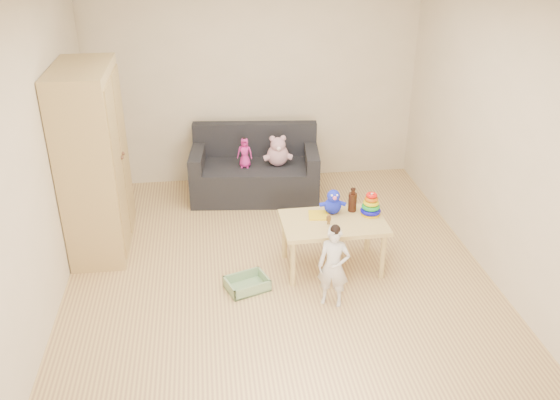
{
  "coord_description": "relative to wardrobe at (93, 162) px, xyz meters",
  "views": [
    {
      "loc": [
        -0.61,
        -4.79,
        3.21
      ],
      "look_at": [
        0.05,
        0.25,
        0.65
      ],
      "focal_mm": 38.0,
      "sensor_mm": 36.0,
      "label": 1
    }
  ],
  "objects": [
    {
      "name": "yellow_book",
      "position": [
        2.14,
        -0.61,
        -0.42
      ],
      "size": [
        0.22,
        0.22,
        0.01
      ],
      "primitive_type": "cube",
      "rotation": [
        0.0,
        0.0,
        -0.13
      ],
      "color": "yellow",
      "rests_on": "play_table"
    },
    {
      "name": "pink_bear",
      "position": [
        1.93,
        0.89,
        -0.36
      ],
      "size": [
        0.3,
        0.27,
        0.31
      ],
      "primitive_type": null,
      "rotation": [
        0.0,
        0.0,
        -0.14
      ],
      "color": "#C893A9",
      "rests_on": "sofa"
    },
    {
      "name": "toddler",
      "position": [
        2.14,
        -1.3,
        -0.56
      ],
      "size": [
        0.33,
        0.28,
        0.75
      ],
      "primitive_type": "imported",
      "rotation": [
        0.0,
        0.0,
        -0.4
      ],
      "color": "silver",
      "rests_on": "ground"
    },
    {
      "name": "play_table",
      "position": [
        2.26,
        -0.72,
        -0.68
      ],
      "size": [
        0.99,
        0.64,
        0.52
      ],
      "primitive_type": "cube",
      "rotation": [
        0.0,
        0.0,
        0.02
      ],
      "color": "#D3B973",
      "rests_on": "ground"
    },
    {
      "name": "room",
      "position": [
        1.73,
        -0.74,
        0.36
      ],
      "size": [
        4.5,
        4.5,
        4.5
      ],
      "color": "#D9B974",
      "rests_on": "ground"
    },
    {
      "name": "sofa",
      "position": [
        1.66,
        0.95,
        -0.73
      ],
      "size": [
        1.57,
        0.91,
        0.42
      ],
      "primitive_type": "cube",
      "rotation": [
        0.0,
        0.0,
        -0.11
      ],
      "color": "black",
      "rests_on": "ground"
    },
    {
      "name": "brown_bottle",
      "position": [
        2.48,
        -0.54,
        -0.32
      ],
      "size": [
        0.08,
        0.08,
        0.24
      ],
      "color": "black",
      "rests_on": "play_table"
    },
    {
      "name": "wardrobe",
      "position": [
        0.0,
        0.0,
        0.0
      ],
      "size": [
        0.52,
        1.05,
        1.88
      ],
      "primitive_type": "cube",
      "color": "tan",
      "rests_on": "ground"
    },
    {
      "name": "storage_bin",
      "position": [
        1.41,
        -0.98,
        -0.89
      ],
      "size": [
        0.45,
        0.39,
        0.11
      ],
      "primitive_type": null,
      "rotation": [
        0.0,
        0.0,
        0.34
      ],
      "color": "#81A778",
      "rests_on": "ground"
    },
    {
      "name": "blue_plush",
      "position": [
        2.28,
        -0.56,
        -0.3
      ],
      "size": [
        0.25,
        0.21,
        0.26
      ],
      "primitive_type": null,
      "rotation": [
        0.0,
        0.0,
        -0.26
      ],
      "color": "#1C2BFF",
      "rests_on": "play_table"
    },
    {
      "name": "ring_stacker",
      "position": [
        2.64,
        -0.64,
        -0.33
      ],
      "size": [
        0.2,
        0.2,
        0.23
      ],
      "color": "gold",
      "rests_on": "play_table"
    },
    {
      "name": "doll",
      "position": [
        1.54,
        0.88,
        -0.34
      ],
      "size": [
        0.2,
        0.15,
        0.35
      ],
      "primitive_type": "imported",
      "rotation": [
        0.0,
        0.0,
        -0.21
      ],
      "color": "#D32798",
      "rests_on": "sofa"
    },
    {
      "name": "wooden_figure",
      "position": [
        2.2,
        -0.78,
        -0.37
      ],
      "size": [
        0.04,
        0.04,
        0.11
      ],
      "primitive_type": null,
      "rotation": [
        0.0,
        0.0,
        0.0
      ],
      "color": "brown",
      "rests_on": "play_table"
    }
  ]
}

